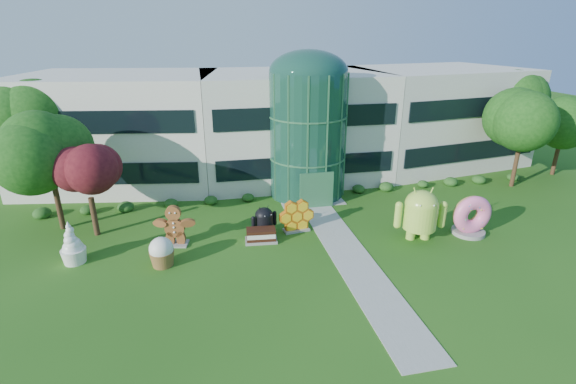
{
  "coord_description": "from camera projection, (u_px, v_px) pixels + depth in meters",
  "views": [
    {
      "loc": [
        -8.19,
        -19.46,
        12.64
      ],
      "look_at": [
        -2.83,
        6.0,
        2.6
      ],
      "focal_mm": 26.0,
      "sensor_mm": 36.0,
      "label": 1
    }
  ],
  "objects": [
    {
      "name": "ground",
      "position": [
        358.0,
        267.0,
        23.89
      ],
      "size": [
        140.0,
        140.0,
        0.0
      ],
      "primitive_type": "plane",
      "color": "#215114",
      "rests_on": "ground"
    },
    {
      "name": "building",
      "position": [
        291.0,
        124.0,
        38.65
      ],
      "size": [
        46.0,
        15.0,
        9.3
      ],
      "primitive_type": null,
      "color": "beige",
      "rests_on": "ground"
    },
    {
      "name": "atrium",
      "position": [
        307.0,
        136.0,
        33.08
      ],
      "size": [
        6.0,
        6.0,
        9.8
      ],
      "primitive_type": "cylinder",
      "color": "#194738",
      "rests_on": "ground"
    },
    {
      "name": "walkway",
      "position": [
        346.0,
        250.0,
        25.71
      ],
      "size": [
        2.4,
        20.0,
        0.04
      ],
      "primitive_type": "cube",
      "color": "#9E9E93",
      "rests_on": "ground"
    },
    {
      "name": "tree_red",
      "position": [
        90.0,
        193.0,
        26.68
      ],
      "size": [
        4.0,
        4.0,
        6.0
      ],
      "primitive_type": null,
      "color": "#3F0C14",
      "rests_on": "ground"
    },
    {
      "name": "trees_backdrop",
      "position": [
        304.0,
        141.0,
        34.24
      ],
      "size": [
        52.0,
        8.0,
        8.4
      ],
      "primitive_type": null,
      "color": "#134110",
      "rests_on": "ground"
    },
    {
      "name": "android_green",
      "position": [
        421.0,
        211.0,
        26.53
      ],
      "size": [
        3.81,
        2.9,
        3.9
      ],
      "primitive_type": null,
      "rotation": [
        0.0,
        0.0,
        -0.19
      ],
      "color": "#ABD945",
      "rests_on": "ground"
    },
    {
      "name": "android_black",
      "position": [
        264.0,
        219.0,
        27.47
      ],
      "size": [
        2.27,
        1.9,
        2.21
      ],
      "primitive_type": null,
      "rotation": [
        0.0,
        0.0,
        0.36
      ],
      "color": "black",
      "rests_on": "ground"
    },
    {
      "name": "donut",
      "position": [
        471.0,
        215.0,
        27.39
      ],
      "size": [
        2.69,
        1.33,
        2.77
      ],
      "primitive_type": null,
      "rotation": [
        0.0,
        0.0,
        -0.02
      ],
      "color": "pink",
      "rests_on": "ground"
    },
    {
      "name": "gingerbread",
      "position": [
        174.0,
        225.0,
        25.98
      ],
      "size": [
        3.08,
        1.68,
        2.69
      ],
      "primitive_type": null,
      "rotation": [
        0.0,
        0.0,
        -0.2
      ],
      "color": "brown",
      "rests_on": "ground"
    },
    {
      "name": "ice_cream_sandwich",
      "position": [
        261.0,
        235.0,
        26.66
      ],
      "size": [
        2.11,
        1.19,
        0.91
      ],
      "primitive_type": null,
      "rotation": [
        0.0,
        0.0,
        -0.09
      ],
      "color": "black",
      "rests_on": "ground"
    },
    {
      "name": "honeycomb",
      "position": [
        296.0,
        217.0,
        27.94
      ],
      "size": [
        2.64,
        1.23,
        2.0
      ],
      "primitive_type": null,
      "rotation": [
        0.0,
        0.0,
        0.13
      ],
      "color": "yellow",
      "rests_on": "ground"
    },
    {
      "name": "froyo",
      "position": [
        72.0,
        243.0,
        23.96
      ],
      "size": [
        1.79,
        1.79,
        2.58
      ],
      "primitive_type": null,
      "rotation": [
        0.0,
        0.0,
        0.21
      ],
      "color": "white",
      "rests_on": "ground"
    },
    {
      "name": "cupcake",
      "position": [
        162.0,
        252.0,
        23.8
      ],
      "size": [
        1.83,
        1.83,
        1.78
      ],
      "primitive_type": null,
      "rotation": [
        0.0,
        0.0,
        -0.28
      ],
      "color": "white",
      "rests_on": "ground"
    }
  ]
}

